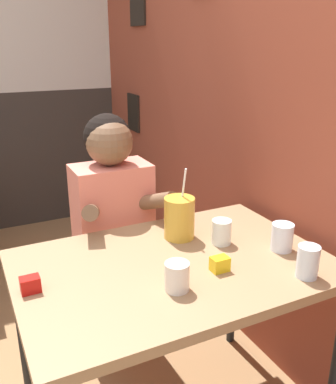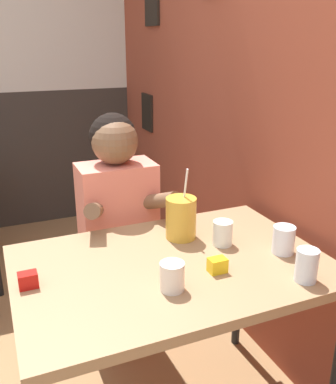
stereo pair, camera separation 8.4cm
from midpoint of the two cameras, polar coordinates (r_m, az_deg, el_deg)
brick_wall_right at (r=2.54m, az=1.90°, el=16.73°), size 0.08×4.60×2.70m
main_table at (r=1.55m, az=-0.82°, el=-11.61°), size 1.08×0.74×0.74m
person_seated at (r=2.00m, az=-8.46°, el=-5.79°), size 0.42×0.41×1.18m
cocktail_pitcher at (r=1.67m, az=0.07°, el=-3.47°), size 0.12×0.12×0.28m
glass_near_pitcher at (r=1.63m, az=13.55°, el=-5.87°), size 0.08×0.08×0.10m
glass_center at (r=1.64m, az=5.68°, el=-5.33°), size 0.08×0.08×0.09m
glass_far_side at (r=1.35m, az=-0.62°, el=-11.22°), size 0.08×0.08×0.09m
glass_by_brick at (r=1.47m, az=16.58°, el=-8.91°), size 0.07×0.07×0.11m
condiment_ketchup at (r=1.43m, az=-19.54°, el=-11.58°), size 0.06×0.04×0.05m
condiment_mustard at (r=1.46m, az=5.26°, el=-9.56°), size 0.06×0.04×0.05m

